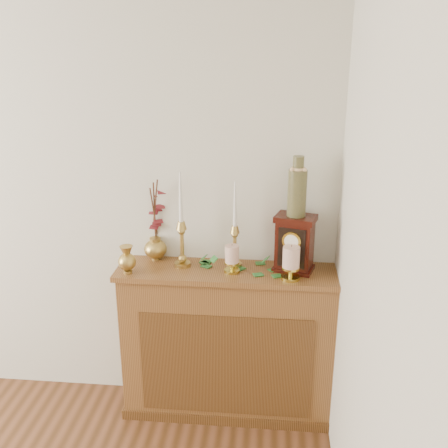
# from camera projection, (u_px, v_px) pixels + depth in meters

# --- Properties ---
(console_shelf) EXTENTS (1.24, 0.34, 0.93)m
(console_shelf) POSITION_uv_depth(u_px,v_px,m) (228.00, 346.00, 3.06)
(console_shelf) COLOR brown
(console_shelf) RESTS_ON ground
(candlestick_left) EXTENTS (0.09, 0.09, 0.54)m
(candlestick_left) POSITION_uv_depth(u_px,v_px,m) (182.00, 237.00, 2.89)
(candlestick_left) COLOR tan
(candlestick_left) RESTS_ON console_shelf
(candlestick_center) EXTENTS (0.08, 0.08, 0.49)m
(candlestick_center) POSITION_uv_depth(u_px,v_px,m) (235.00, 239.00, 2.89)
(candlestick_center) COLOR tan
(candlestick_center) RESTS_ON console_shelf
(bud_vase) EXTENTS (0.10, 0.10, 0.16)m
(bud_vase) POSITION_uv_depth(u_px,v_px,m) (127.00, 260.00, 2.83)
(bud_vase) COLOR tan
(bud_vase) RESTS_ON console_shelf
(ginger_jar) EXTENTS (0.20, 0.21, 0.49)m
(ginger_jar) POSITION_uv_depth(u_px,v_px,m) (157.00, 221.00, 3.00)
(ginger_jar) COLOR tan
(ginger_jar) RESTS_ON console_shelf
(pillar_candle_left) EXTENTS (0.09, 0.09, 0.17)m
(pillar_candle_left) POSITION_uv_depth(u_px,v_px,m) (232.00, 257.00, 2.84)
(pillar_candle_left) COLOR gold
(pillar_candle_left) RESTS_ON console_shelf
(pillar_candle_right) EXTENTS (0.10, 0.10, 0.20)m
(pillar_candle_right) POSITION_uv_depth(u_px,v_px,m) (291.00, 261.00, 2.75)
(pillar_candle_right) COLOR gold
(pillar_candle_right) RESTS_ON console_shelf
(ivy_garland) EXTENTS (0.40, 0.18, 0.09)m
(ivy_garland) POSITION_uv_depth(u_px,v_px,m) (237.00, 269.00, 2.87)
(ivy_garland) COLOR #276828
(ivy_garland) RESTS_ON console_shelf
(mantel_clock) EXTENTS (0.24, 0.20, 0.32)m
(mantel_clock) POSITION_uv_depth(u_px,v_px,m) (294.00, 244.00, 2.84)
(mantel_clock) COLOR #380F0B
(mantel_clock) RESTS_ON console_shelf
(ceramic_vase) EXTENTS (0.10, 0.10, 0.32)m
(ceramic_vase) POSITION_uv_depth(u_px,v_px,m) (297.00, 190.00, 2.74)
(ceramic_vase) COLOR black
(ceramic_vase) RESTS_ON mantel_clock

